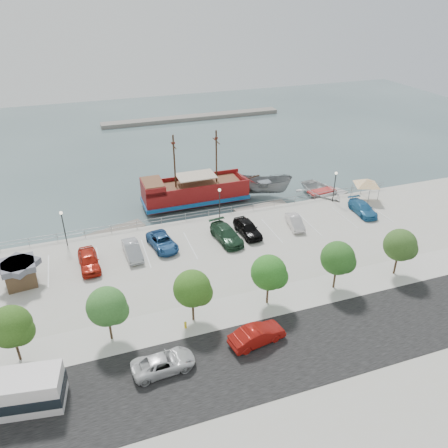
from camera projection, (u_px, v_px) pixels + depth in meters
name	position (u px, v px, depth m)	size (l,w,h in m)	color
ground	(238.00, 254.00, 49.12)	(160.00, 160.00, 0.00)	#3D4D50
land_slab	(341.00, 399.00, 31.58)	(100.00, 58.00, 1.20)	#ACA999
street	(308.00, 345.00, 35.41)	(100.00, 8.00, 0.04)	black
sidewalk	(277.00, 300.00, 40.37)	(100.00, 4.00, 0.05)	beige
seawall_railing	(216.00, 212.00, 54.82)	(50.00, 0.06, 1.00)	gray
far_shore	(193.00, 118.00, 97.22)	(40.00, 3.00, 0.80)	gray
pirate_ship	(204.00, 191.00, 59.81)	(16.67, 4.77, 10.49)	maroon
patrol_boat	(264.00, 187.00, 61.67)	(2.87, 7.63, 2.95)	slate
speedboat	(322.00, 193.00, 61.41)	(5.35, 7.49, 1.55)	silver
dock_west	(114.00, 232.00, 52.97)	(7.57, 2.16, 0.43)	#6B6359
dock_mid	(261.00, 208.00, 58.58)	(7.37, 2.11, 0.42)	gray
dock_east	(326.00, 198.00, 61.44)	(7.32, 2.09, 0.42)	#989593
shed	(20.00, 273.00, 41.99)	(3.33, 3.33, 2.48)	#4E3924
canopy_tent	(367.00, 179.00, 57.68)	(5.53, 5.53, 3.50)	slate
street_van	(164.00, 363.00, 32.87)	(2.22, 4.81, 1.34)	silver
street_sedan	(257.00, 335.00, 35.32)	(1.65, 4.73, 1.56)	#9A130D
shuttle_bus	(5.00, 395.00, 29.58)	(7.96, 3.84, 2.69)	silver
fire_hydrant	(185.00, 325.00, 36.97)	(0.24, 0.24, 0.69)	gold
lamp_post_left	(63.00, 222.00, 47.40)	(0.36, 0.36, 4.28)	black
lamp_post_mid	(220.00, 199.00, 52.57)	(0.36, 0.36, 4.28)	black
lamp_post_right	(335.00, 181.00, 57.17)	(0.36, 0.36, 4.28)	black
tree_a	(13.00, 328.00, 32.43)	(3.30, 3.20, 5.00)	#473321
tree_b	(109.00, 308.00, 34.45)	(3.30, 3.20, 5.00)	#473321
tree_c	(194.00, 290.00, 36.46)	(3.30, 3.20, 5.00)	#473321
tree_d	(270.00, 274.00, 38.47)	(3.30, 3.20, 5.00)	#473321
tree_e	(339.00, 259.00, 40.48)	(3.30, 3.20, 5.00)	#473321
tree_f	(402.00, 246.00, 42.49)	(3.30, 3.20, 5.00)	#473321
parked_car_a	(89.00, 260.00, 44.70)	(1.96, 4.87, 1.66)	#B22011
parked_car_b	(132.00, 250.00, 46.59)	(1.56, 4.48, 1.48)	#A0A2A7
parked_car_c	(162.00, 242.00, 48.14)	(2.32, 5.04, 1.40)	#214E84
parked_car_d	(226.00, 234.00, 49.39)	(2.26, 5.56, 1.61)	#1C3A25
parked_car_e	(248.00, 228.00, 50.59)	(1.97, 4.89, 1.67)	black
parked_car_f	(295.00, 222.00, 52.20)	(1.40, 4.02, 1.33)	silver
parked_car_h	(363.00, 208.00, 55.25)	(2.01, 4.94, 1.43)	teal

